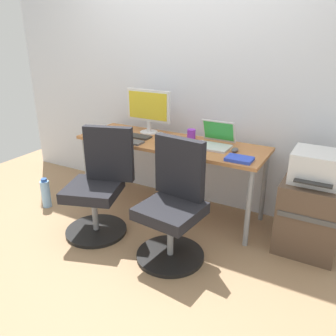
{
  "coord_description": "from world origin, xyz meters",
  "views": [
    {
      "loc": [
        1.48,
        -2.71,
        1.69
      ],
      "look_at": [
        0.0,
        -0.05,
        0.47
      ],
      "focal_mm": 36.93,
      "sensor_mm": 36.0,
      "label": 1
    }
  ],
  "objects_px": {
    "office_chair_right": "(173,206)",
    "open_laptop": "(215,140)",
    "office_chair_left": "(99,187)",
    "desktop_monitor": "(148,108)",
    "side_cabinet": "(309,215)",
    "coffee_mug": "(191,134)",
    "water_bottle_on_floor": "(46,193)",
    "printer": "(318,167)"
  },
  "relations": [
    {
      "from": "side_cabinet",
      "to": "desktop_monitor",
      "type": "xyz_separation_m",
      "value": [
        -1.63,
        0.17,
        0.67
      ]
    },
    {
      "from": "desktop_monitor",
      "to": "office_chair_left",
      "type": "bearing_deg",
      "value": -91.75
    },
    {
      "from": "office_chair_left",
      "to": "coffee_mug",
      "type": "height_order",
      "value": "office_chair_left"
    },
    {
      "from": "printer",
      "to": "water_bottle_on_floor",
      "type": "distance_m",
      "value": 2.55
    },
    {
      "from": "office_chair_right",
      "to": "water_bottle_on_floor",
      "type": "distance_m",
      "value": 1.54
    },
    {
      "from": "office_chair_right",
      "to": "side_cabinet",
      "type": "xyz_separation_m",
      "value": [
        0.92,
        0.62,
        -0.13
      ]
    },
    {
      "from": "office_chair_right",
      "to": "printer",
      "type": "distance_m",
      "value": 1.14
    },
    {
      "from": "office_chair_right",
      "to": "desktop_monitor",
      "type": "distance_m",
      "value": 1.19
    },
    {
      "from": "printer",
      "to": "open_laptop",
      "type": "relative_size",
      "value": 1.29
    },
    {
      "from": "office_chair_left",
      "to": "open_laptop",
      "type": "distance_m",
      "value": 1.1
    },
    {
      "from": "office_chair_left",
      "to": "water_bottle_on_floor",
      "type": "bearing_deg",
      "value": 174.54
    },
    {
      "from": "office_chair_left",
      "to": "open_laptop",
      "type": "bearing_deg",
      "value": 42.61
    },
    {
      "from": "office_chair_left",
      "to": "water_bottle_on_floor",
      "type": "distance_m",
      "value": 0.83
    },
    {
      "from": "side_cabinet",
      "to": "printer",
      "type": "distance_m",
      "value": 0.42
    },
    {
      "from": "printer",
      "to": "office_chair_left",
      "type": "bearing_deg",
      "value": -159.46
    },
    {
      "from": "side_cabinet",
      "to": "open_laptop",
      "type": "height_order",
      "value": "open_laptop"
    },
    {
      "from": "printer",
      "to": "office_chair_right",
      "type": "bearing_deg",
      "value": -146.26
    },
    {
      "from": "office_chair_right",
      "to": "desktop_monitor",
      "type": "bearing_deg",
      "value": 132.03
    },
    {
      "from": "office_chair_left",
      "to": "side_cabinet",
      "type": "relative_size",
      "value": 1.58
    },
    {
      "from": "office_chair_left",
      "to": "desktop_monitor",
      "type": "distance_m",
      "value": 0.96
    },
    {
      "from": "office_chair_right",
      "to": "side_cabinet",
      "type": "bearing_deg",
      "value": 33.78
    },
    {
      "from": "printer",
      "to": "open_laptop",
      "type": "bearing_deg",
      "value": 174.24
    },
    {
      "from": "office_chair_right",
      "to": "open_laptop",
      "type": "relative_size",
      "value": 3.03
    },
    {
      "from": "open_laptop",
      "to": "coffee_mug",
      "type": "distance_m",
      "value": 0.29
    },
    {
      "from": "office_chair_left",
      "to": "side_cabinet",
      "type": "distance_m",
      "value": 1.77
    },
    {
      "from": "office_chair_right",
      "to": "printer",
      "type": "bearing_deg",
      "value": 33.74
    },
    {
      "from": "printer",
      "to": "water_bottle_on_floor",
      "type": "xyz_separation_m",
      "value": [
        -2.43,
        -0.54,
        -0.57
      ]
    },
    {
      "from": "office_chair_right",
      "to": "water_bottle_on_floor",
      "type": "relative_size",
      "value": 3.03
    },
    {
      "from": "desktop_monitor",
      "to": "open_laptop",
      "type": "distance_m",
      "value": 0.77
    },
    {
      "from": "side_cabinet",
      "to": "coffee_mug",
      "type": "height_order",
      "value": "coffee_mug"
    },
    {
      "from": "coffee_mug",
      "to": "open_laptop",
      "type": "bearing_deg",
      "value": -19.27
    },
    {
      "from": "office_chair_left",
      "to": "coffee_mug",
      "type": "relative_size",
      "value": 10.22
    },
    {
      "from": "office_chair_right",
      "to": "water_bottle_on_floor",
      "type": "xyz_separation_m",
      "value": [
        -1.51,
        0.07,
        -0.28
      ]
    },
    {
      "from": "water_bottle_on_floor",
      "to": "open_laptop",
      "type": "relative_size",
      "value": 1.0
    },
    {
      "from": "office_chair_right",
      "to": "coffee_mug",
      "type": "relative_size",
      "value": 10.22
    },
    {
      "from": "office_chair_right",
      "to": "side_cabinet",
      "type": "height_order",
      "value": "office_chair_right"
    },
    {
      "from": "water_bottle_on_floor",
      "to": "coffee_mug",
      "type": "distance_m",
      "value": 1.59
    },
    {
      "from": "office_chair_right",
      "to": "side_cabinet",
      "type": "relative_size",
      "value": 1.58
    },
    {
      "from": "water_bottle_on_floor",
      "to": "coffee_mug",
      "type": "relative_size",
      "value": 3.37
    },
    {
      "from": "office_chair_right",
      "to": "coffee_mug",
      "type": "height_order",
      "value": "office_chair_right"
    },
    {
      "from": "water_bottle_on_floor",
      "to": "coffee_mug",
      "type": "bearing_deg",
      "value": 29.88
    },
    {
      "from": "office_chair_left",
      "to": "open_laptop",
      "type": "relative_size",
      "value": 3.03
    }
  ]
}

